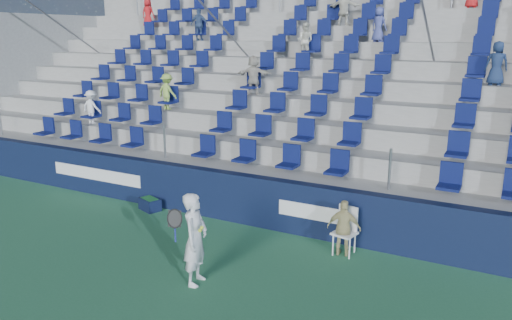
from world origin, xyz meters
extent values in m
plane|color=#32754C|center=(0.00, 0.00, 0.00)|extent=(70.00, 70.00, 0.00)
cube|color=#0E1734|center=(0.00, 3.15, 0.60)|extent=(24.00, 0.30, 1.20)
cube|color=white|center=(-5.00, 2.99, 0.62)|extent=(3.20, 0.02, 0.34)
cube|color=white|center=(1.50, 2.99, 0.62)|extent=(1.60, 0.02, 0.34)
cube|color=#A2A19C|center=(0.00, 3.72, 0.60)|extent=(24.00, 0.85, 1.20)
cube|color=#A2A19C|center=(0.00, 4.57, 0.85)|extent=(24.00, 0.85, 1.70)
cube|color=#A2A19C|center=(0.00, 5.42, 1.10)|extent=(24.00, 0.85, 2.20)
cube|color=#A2A19C|center=(0.00, 6.28, 1.35)|extent=(24.00, 0.85, 2.70)
cube|color=#A2A19C|center=(0.00, 7.12, 1.60)|extent=(24.00, 0.85, 3.20)
cube|color=#A2A19C|center=(0.00, 7.97, 1.85)|extent=(24.00, 0.85, 3.70)
cube|color=#A2A19C|center=(0.00, 8.82, 2.10)|extent=(24.00, 0.85, 4.20)
cube|color=#A2A19C|center=(0.00, 9.68, 2.35)|extent=(24.00, 0.85, 4.70)
cube|color=#A2A19C|center=(0.00, 10.52, 2.60)|extent=(24.00, 0.85, 5.20)
cube|color=#A2A19C|center=(0.00, 11.20, 3.10)|extent=(24.00, 0.50, 6.20)
cube|color=#A2A19C|center=(-11.85, 7.12, 2.60)|extent=(0.30, 7.65, 5.20)
cube|color=#0C154B|center=(0.00, 3.72, 1.55)|extent=(16.05, 0.50, 0.70)
cube|color=#0C154B|center=(0.00, 4.57, 2.05)|extent=(16.05, 0.50, 0.70)
cube|color=#0C154B|center=(0.00, 5.42, 2.55)|extent=(16.05, 0.50, 0.70)
cube|color=#0C154B|center=(0.00, 6.28, 3.05)|extent=(16.05, 0.50, 0.70)
cube|color=#0C154B|center=(0.00, 7.12, 3.55)|extent=(16.05, 0.50, 0.70)
cube|color=#0C154B|center=(0.00, 7.97, 4.05)|extent=(16.05, 0.50, 0.70)
cube|color=#0C154B|center=(0.00, 8.82, 4.55)|extent=(16.05, 0.50, 0.70)
cube|color=#0C154B|center=(0.00, 9.68, 5.05)|extent=(16.05, 0.50, 0.70)
cube|color=#0C154B|center=(0.00, 10.52, 5.55)|extent=(16.05, 0.50, 0.70)
cylinder|color=gray|center=(-3.00, 7.12, 4.35)|extent=(0.06, 7.68, 4.55)
cylinder|color=gray|center=(3.00, 7.12, 4.35)|extent=(0.06, 7.68, 4.55)
cylinder|color=gray|center=(-9.80, 7.12, 4.35)|extent=(0.06, 7.68, 4.55)
imported|color=red|center=(-8.38, 9.62, 5.25)|extent=(0.58, 0.42, 1.10)
imported|color=beige|center=(-0.82, 7.93, 4.24)|extent=(0.53, 0.42, 1.08)
imported|color=#414B91|center=(1.23, 8.77, 4.72)|extent=(0.59, 0.48, 1.04)
imported|color=#3B5482|center=(-5.32, 8.77, 4.77)|extent=(0.70, 0.39, 1.14)
imported|color=#BBB6A9|center=(-1.71, 6.23, 3.27)|extent=(1.10, 0.53, 1.14)
imported|color=#92BA4A|center=(-4.23, 5.38, 2.74)|extent=(0.75, 0.51, 1.08)
imported|color=silver|center=(-0.18, 9.62, 5.29)|extent=(1.10, 0.38, 1.18)
imported|color=navy|center=(4.66, 7.08, 3.74)|extent=(0.59, 0.45, 1.08)
imported|color=white|center=(-6.57, 4.52, 2.22)|extent=(0.69, 0.42, 1.04)
imported|color=silver|center=(0.40, 0.09, 0.86)|extent=(0.53, 0.70, 1.72)
cylinder|color=navy|center=(0.15, -0.16, 0.99)|extent=(0.03, 0.03, 0.28)
torus|color=black|center=(0.15, -0.16, 1.29)|extent=(0.30, 0.17, 0.28)
plane|color=#262626|center=(0.15, -0.16, 1.29)|extent=(0.30, 0.16, 0.29)
sphere|color=#C8E134|center=(0.65, -0.11, 1.15)|extent=(0.07, 0.07, 0.07)
sphere|color=#C8E134|center=(0.65, -0.05, 1.18)|extent=(0.07, 0.07, 0.07)
cube|color=white|center=(2.40, 2.55, 0.46)|extent=(0.52, 0.52, 0.04)
cube|color=white|center=(2.40, 2.76, 0.73)|extent=(0.43, 0.14, 0.54)
cylinder|color=white|center=(2.22, 2.37, 0.22)|extent=(0.03, 0.03, 0.44)
cylinder|color=white|center=(2.58, 2.37, 0.22)|extent=(0.03, 0.03, 0.44)
cylinder|color=white|center=(2.22, 2.73, 0.22)|extent=(0.03, 0.03, 0.44)
cylinder|color=white|center=(2.58, 2.73, 0.22)|extent=(0.03, 0.03, 0.44)
imported|color=tan|center=(2.40, 2.50, 0.59)|extent=(0.73, 0.40, 1.19)
cube|color=#0F1737|center=(-2.90, 2.75, 0.15)|extent=(0.66, 0.54, 0.31)
cube|color=#1E662D|center=(-2.90, 2.75, 0.23)|extent=(0.53, 0.41, 0.19)
camera|label=1|loc=(5.30, -6.76, 4.45)|focal=35.00mm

